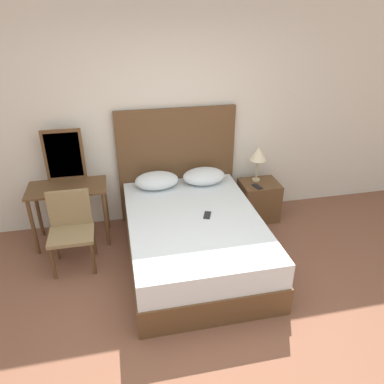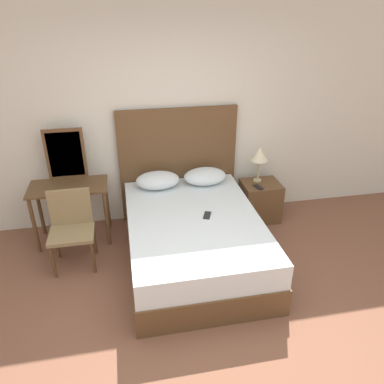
% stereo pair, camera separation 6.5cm
% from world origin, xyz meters
% --- Properties ---
extents(ground_plane, '(16.00, 16.00, 0.00)m').
position_xyz_m(ground_plane, '(0.00, 0.00, 0.00)').
color(ground_plane, brown).
extents(wall_back, '(10.00, 0.06, 2.70)m').
position_xyz_m(wall_back, '(0.00, 2.25, 1.35)').
color(wall_back, silver).
rests_on(wall_back, ground_plane).
extents(bed, '(1.42, 1.99, 0.57)m').
position_xyz_m(bed, '(0.13, 1.15, 0.28)').
color(bed, brown).
rests_on(bed, ground_plane).
extents(headboard, '(1.49, 0.05, 1.48)m').
position_xyz_m(headboard, '(0.13, 2.17, 0.74)').
color(headboard, brown).
rests_on(headboard, ground_plane).
extents(pillow_left, '(0.53, 0.36, 0.20)m').
position_xyz_m(pillow_left, '(-0.16, 1.92, 0.67)').
color(pillow_left, silver).
rests_on(pillow_left, bed).
extents(pillow_right, '(0.53, 0.36, 0.20)m').
position_xyz_m(pillow_right, '(0.43, 1.92, 0.67)').
color(pillow_right, silver).
rests_on(pillow_right, bed).
extents(phone_on_bed, '(0.12, 0.17, 0.01)m').
position_xyz_m(phone_on_bed, '(0.28, 1.15, 0.57)').
color(phone_on_bed, '#232328').
rests_on(phone_on_bed, bed).
extents(nightstand, '(0.49, 0.41, 0.52)m').
position_xyz_m(nightstand, '(1.17, 1.88, 0.26)').
color(nightstand, brown).
rests_on(nightstand, ground_plane).
extents(table_lamp, '(0.22, 0.22, 0.46)m').
position_xyz_m(table_lamp, '(1.15, 1.97, 0.88)').
color(table_lamp, tan).
rests_on(table_lamp, nightstand).
extents(phone_on_nightstand, '(0.11, 0.16, 0.01)m').
position_xyz_m(phone_on_nightstand, '(1.09, 1.78, 0.52)').
color(phone_on_nightstand, black).
rests_on(phone_on_nightstand, nightstand).
extents(vanity_desk, '(0.88, 0.47, 0.73)m').
position_xyz_m(vanity_desk, '(-1.20, 1.85, 0.59)').
color(vanity_desk, brown).
rests_on(vanity_desk, ground_plane).
extents(vanity_mirror, '(0.45, 0.03, 0.61)m').
position_xyz_m(vanity_mirror, '(-1.20, 2.06, 1.04)').
color(vanity_mirror, brown).
rests_on(vanity_mirror, vanity_desk).
extents(chair, '(0.47, 0.41, 0.84)m').
position_xyz_m(chair, '(-1.16, 1.40, 0.48)').
color(chair, olive).
rests_on(chair, ground_plane).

